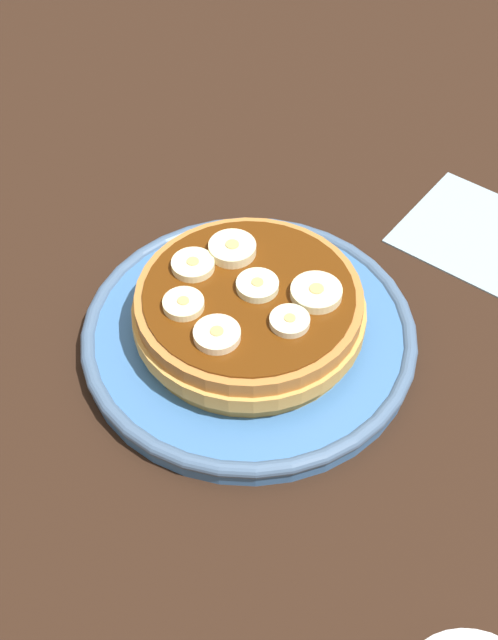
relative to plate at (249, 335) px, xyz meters
The scene contains 11 objects.
ground_plane 2.51cm from the plate, ahead, with size 140.00×140.00×3.00cm, color black.
plate is the anchor object (origin of this frame).
pancake_stack 2.50cm from the plate, 21.19° to the left, with size 16.29×16.25×3.86cm.
banana_slice_0 4.69cm from the plate, 156.15° to the right, with size 2.92×2.92×0.82cm.
banana_slice_1 6.48cm from the plate, 19.34° to the right, with size 2.79×2.79×0.80cm.
banana_slice_2 6.44cm from the plate, 26.80° to the left, with size 3.09×3.09×0.83cm.
banana_slice_3 6.51cm from the plate, 140.65° to the left, with size 3.51×3.51×0.91cm.
banana_slice_4 6.51cm from the plate, 67.33° to the right, with size 3.02×3.02×0.83cm.
banana_slice_5 5.99cm from the plate, 97.91° to the left, with size 2.67×2.67×0.76cm.
banana_slice_6 6.24cm from the plate, 109.00° to the right, with size 3.38×3.38×1.01cm.
napkin 21.95cm from the plate, behind, with size 11.00×11.00×0.30cm, color #99B2BF.
Camera 1 is at (23.24, 32.27, 47.45)cm, focal length 47.94 mm.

